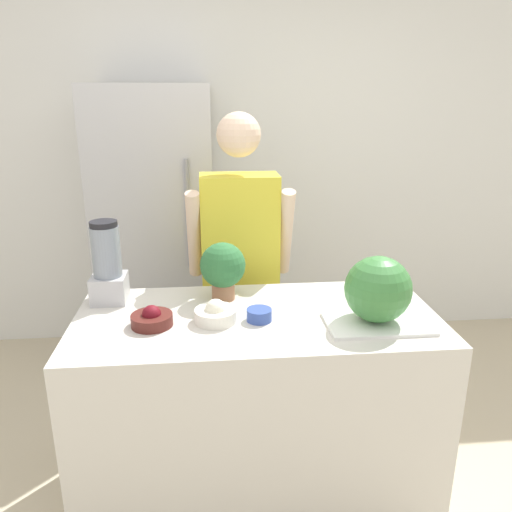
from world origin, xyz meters
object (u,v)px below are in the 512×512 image
bowl_cherries (152,319)px  bowl_small_blue (259,315)px  watermelon (378,289)px  bowl_cream (216,314)px  person (240,271)px  refrigerator (157,230)px  blender (107,266)px  potted_plant (223,267)px

bowl_cherries → bowl_small_blue: size_ratio=1.61×
watermelon → bowl_cherries: (-0.89, 0.06, -0.12)m
bowl_cream → person: bearing=77.6°
refrigerator → bowl_cherries: size_ratio=10.98×
bowl_cherries → blender: 0.37m
refrigerator → bowl_cherries: (0.11, -1.37, 0.00)m
watermelon → blender: (-1.10, 0.33, 0.02)m
refrigerator → potted_plant: size_ratio=6.96×
bowl_cream → refrigerator: bearing=104.9°
blender → potted_plant: 0.50m
bowl_small_blue → potted_plant: bearing=119.8°
watermelon → potted_plant: 0.68m
blender → potted_plant: (0.50, -0.02, -0.02)m
person → blender: person is taller
refrigerator → watermelon: (1.00, -1.44, 0.12)m
person → blender: size_ratio=4.59×
bowl_cherries → blender: blender is taller
person → bowl_small_blue: 0.64m
person → watermelon: size_ratio=6.35×
bowl_cream → blender: (-0.46, 0.26, 0.13)m
bowl_cream → bowl_cherries: bearing=-177.0°
bowl_cherries → bowl_cream: size_ratio=0.97×
watermelon → bowl_small_blue: size_ratio=2.58×
person → bowl_cherries: bearing=-121.3°
person → potted_plant: 0.44m
bowl_small_blue → blender: size_ratio=0.28×
bowl_cream → bowl_small_blue: size_ratio=1.66×
person → bowl_cherries: 0.76m
bowl_cream → blender: size_ratio=0.47×
bowl_cream → bowl_small_blue: 0.18m
refrigerator → potted_plant: refrigerator is taller
bowl_cherries → blender: bearing=128.1°
bowl_cream → potted_plant: size_ratio=0.65×
blender → potted_plant: bearing=-2.5°
potted_plant → person: bearing=75.8°
person → bowl_small_blue: person is taller
watermelon → bowl_small_blue: bearing=171.6°
person → bowl_cherries: size_ratio=10.15×
refrigerator → blender: bearing=-95.3°
watermelon → bowl_small_blue: (-0.46, 0.07, -0.12)m
bowl_cherries → bowl_small_blue: bowl_cherries is taller
person → bowl_cream: 0.65m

